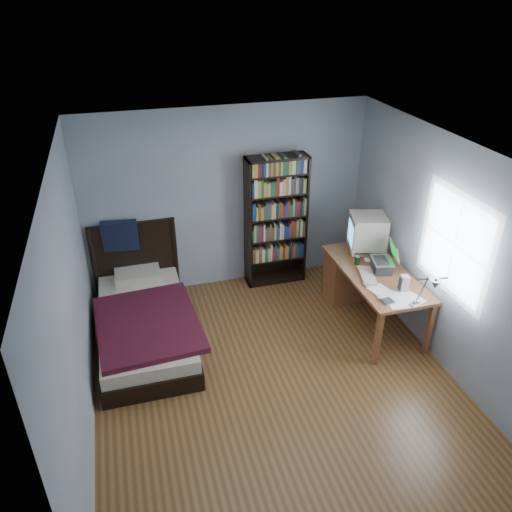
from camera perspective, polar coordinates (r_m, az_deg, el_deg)
The scene contains 14 objects.
room at distance 4.91m, azimuth 2.54°, elevation -2.74°, with size 4.20×4.24×2.50m.
desk at distance 6.72m, azimuth 11.48°, elevation -2.13°, with size 0.75×1.61×0.73m.
crt_monitor at distance 6.49m, azimuth 12.48°, elevation 2.73°, with size 0.56×0.52×0.52m.
laptop at distance 6.20m, azimuth 14.35°, elevation -0.84°, with size 0.36×0.35×0.37m.
desk_lamp at distance 5.21m, azimuth 19.53°, elevation -3.20°, with size 0.22×0.50×0.59m.
keyboard at distance 6.09m, azimuth 12.60°, elevation -2.21°, with size 0.16×0.42×0.03m, color #B8B099.
speaker at distance 5.90m, azimuth 16.57°, elevation -2.99°, with size 0.09×0.09×0.19m, color #97979A.
soda_can at distance 6.30m, azimuth 11.51°, elevation -0.51°, with size 0.06×0.06×0.11m, color #073816.
mouse at distance 6.41m, azimuth 12.58°, elevation -0.45°, with size 0.07×0.12×0.04m, color silver.
phone_silver at distance 5.91m, azimuth 12.45°, elevation -3.26°, with size 0.05×0.10×0.02m, color #B2B2B6.
phone_grey at distance 5.74m, azimuth 13.84°, elevation -4.56°, with size 0.04×0.09×0.02m, color #97979A.
external_drive at distance 5.68m, azimuth 14.81°, elevation -5.04°, with size 0.11×0.11×0.02m, color #97979A.
bookshelf at distance 6.85m, azimuth 2.28°, elevation 3.97°, with size 0.83×0.30×1.85m.
bed at distance 6.22m, azimuth -12.69°, elevation -6.95°, with size 1.20×2.14×1.16m.
Camera 1 is at (-1.32, -3.94, 3.85)m, focal length 35.00 mm.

